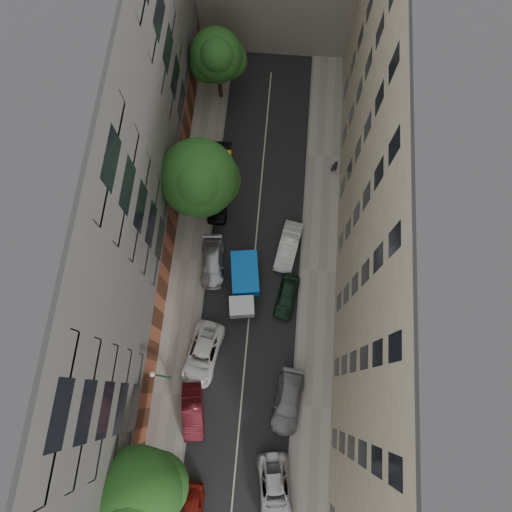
# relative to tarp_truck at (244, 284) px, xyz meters

# --- Properties ---
(ground) EXTENTS (120.00, 120.00, 0.00)m
(ground) POSITION_rel_tarp_truck_xyz_m (0.60, 1.96, -1.34)
(ground) COLOR #4C4C49
(ground) RESTS_ON ground
(road_surface) EXTENTS (8.00, 44.00, 0.02)m
(road_surface) POSITION_rel_tarp_truck_xyz_m (0.60, 1.96, -1.33)
(road_surface) COLOR black
(road_surface) RESTS_ON ground
(sidewalk_left) EXTENTS (3.00, 44.00, 0.15)m
(sidewalk_left) POSITION_rel_tarp_truck_xyz_m (-4.90, 1.96, -1.26)
(sidewalk_left) COLOR gray
(sidewalk_left) RESTS_ON ground
(sidewalk_right) EXTENTS (3.00, 44.00, 0.15)m
(sidewalk_right) POSITION_rel_tarp_truck_xyz_m (6.10, 1.96, -1.26)
(sidewalk_right) COLOR gray
(sidewalk_right) RESTS_ON ground
(building_left) EXTENTS (8.00, 44.00, 20.00)m
(building_left) POSITION_rel_tarp_truck_xyz_m (-10.40, 1.96, 8.66)
(building_left) COLOR #514F4C
(building_left) RESTS_ON ground
(building_right) EXTENTS (8.00, 44.00, 20.00)m
(building_right) POSITION_rel_tarp_truck_xyz_m (11.60, 1.96, 8.66)
(building_right) COLOR #BCAB92
(building_right) RESTS_ON ground
(tarp_truck) EXTENTS (2.77, 5.50, 2.42)m
(tarp_truck) POSITION_rel_tarp_truck_xyz_m (0.00, 0.00, 0.00)
(tarp_truck) COLOR black
(tarp_truck) RESTS_ON ground
(car_left_1) EXTENTS (2.18, 4.51, 1.42)m
(car_left_1) POSITION_rel_tarp_truck_xyz_m (-3.00, -10.16, -0.62)
(car_left_1) COLOR #4C0F15
(car_left_1) RESTS_ON ground
(car_left_2) EXTENTS (3.33, 5.66, 1.48)m
(car_left_2) POSITION_rel_tarp_truck_xyz_m (-2.78, -5.84, -0.60)
(car_left_2) COLOR silver
(car_left_2) RESTS_ON ground
(car_left_3) EXTENTS (2.28, 4.78, 1.34)m
(car_left_3) POSITION_rel_tarp_truck_xyz_m (-2.85, 1.76, -0.66)
(car_left_3) COLOR #B5B5BA
(car_left_3) RESTS_ON ground
(car_left_4) EXTENTS (1.79, 4.31, 1.46)m
(car_left_4) POSITION_rel_tarp_truck_xyz_m (-3.00, 7.36, -0.61)
(car_left_4) COLOR black
(car_left_4) RESTS_ON ground
(car_left_5) EXTENTS (1.73, 4.30, 1.39)m
(car_left_5) POSITION_rel_tarp_truck_xyz_m (-3.00, 11.07, -0.64)
(car_left_5) COLOR black
(car_left_5) RESTS_ON ground
(car_right_0) EXTENTS (3.21, 5.51, 1.44)m
(car_right_0) POSITION_rel_tarp_truck_xyz_m (3.65, -15.04, -0.61)
(car_right_0) COLOR #B2B1B6
(car_right_0) RESTS_ON ground
(car_right_1) EXTENTS (2.61, 5.23, 1.46)m
(car_right_1) POSITION_rel_tarp_truck_xyz_m (4.20, -8.84, -0.61)
(car_right_1) COLOR gray
(car_right_1) RESTS_ON ground
(car_right_2) EXTENTS (2.22, 4.14, 1.34)m
(car_right_2) POSITION_rel_tarp_truck_xyz_m (3.56, -0.64, -0.67)
(car_right_2) COLOR black
(car_right_2) RESTS_ON ground
(car_right_3) EXTENTS (2.33, 4.71, 1.48)m
(car_right_3) POSITION_rel_tarp_truck_xyz_m (3.40, 3.70, -0.59)
(car_right_3) COLOR silver
(car_right_3) RESTS_ON ground
(tree_near) EXTENTS (6.02, 5.85, 9.59)m
(tree_near) POSITION_rel_tarp_truck_xyz_m (-5.05, -15.15, 5.15)
(tree_near) COLOR #382619
(tree_near) RESTS_ON sidewalk_left
(tree_mid) EXTENTS (6.21, 6.07, 9.02)m
(tree_mid) POSITION_rel_tarp_truck_xyz_m (-3.90, 6.66, 4.62)
(tree_mid) COLOR #382619
(tree_mid) RESTS_ON sidewalk_left
(tree_far) EXTENTS (4.89, 4.54, 7.90)m
(tree_far) POSITION_rel_tarp_truck_xyz_m (-3.90, 18.45, 4.10)
(tree_far) COLOR #382619
(tree_far) RESTS_ON sidewalk_left
(lamp_post) EXTENTS (0.36, 0.36, 6.65)m
(lamp_post) POSITION_rel_tarp_truck_xyz_m (-5.20, -7.83, 2.89)
(lamp_post) COLOR #1B6133
(lamp_post) RESTS_ON sidewalk_left
(pedestrian) EXTENTS (0.72, 0.57, 1.73)m
(pedestrian) POSITION_rel_tarp_truck_xyz_m (7.00, 11.46, -0.32)
(pedestrian) COLOR black
(pedestrian) RESTS_ON sidewalk_right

